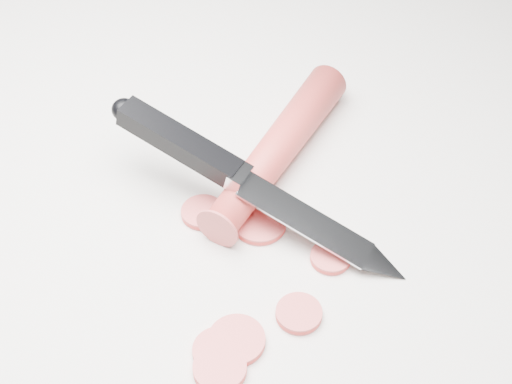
{
  "coord_description": "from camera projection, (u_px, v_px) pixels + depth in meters",
  "views": [
    {
      "loc": [
        -0.01,
        -0.36,
        0.42
      ],
      "look_at": [
        0.01,
        0.02,
        0.02
      ],
      "focal_mm": 50.0,
      "sensor_mm": 36.0,
      "label": 1
    }
  ],
  "objects": [
    {
      "name": "carrot_slice_5",
      "position": [
        203.0,
        212.0,
        0.56
      ],
      "size": [
        0.03,
        0.03,
        0.01
      ],
      "primitive_type": "cylinder",
      "color": "#C13E3E",
      "rests_on": "ground"
    },
    {
      "name": "carrot_slice_1",
      "position": [
        220.0,
        368.0,
        0.46
      ],
      "size": [
        0.04,
        0.04,
        0.01
      ],
      "primitive_type": "cylinder",
      "color": "#C13E3E",
      "rests_on": "ground"
    },
    {
      "name": "carrot_slice_6",
      "position": [
        218.0,
        351.0,
        0.47
      ],
      "size": [
        0.03,
        0.03,
        0.01
      ],
      "primitive_type": "cylinder",
      "color": "#C13E3E",
      "rests_on": "ground"
    },
    {
      "name": "carrot_slice_2",
      "position": [
        260.0,
        223.0,
        0.55
      ],
      "size": [
        0.04,
        0.04,
        0.01
      ],
      "primitive_type": "cylinder",
      "color": "#C13E3E",
      "rests_on": "ground"
    },
    {
      "name": "carrot_slice_3",
      "position": [
        331.0,
        258.0,
        0.53
      ],
      "size": [
        0.03,
        0.03,
        0.01
      ],
      "primitive_type": "cylinder",
      "color": "#C13E3E",
      "rests_on": "ground"
    },
    {
      "name": "carrot_slice_0",
      "position": [
        237.0,
        340.0,
        0.48
      ],
      "size": [
        0.04,
        0.04,
        0.01
      ],
      "primitive_type": "cylinder",
      "color": "#C13E3E",
      "rests_on": "ground"
    },
    {
      "name": "ground",
      "position": [
        250.0,
        230.0,
        0.55
      ],
      "size": [
        2.4,
        2.4,
        0.0
      ],
      "primitive_type": "plane",
      "color": "beige",
      "rests_on": "ground"
    },
    {
      "name": "carrot_slice_4",
      "position": [
        299.0,
        314.0,
        0.49
      ],
      "size": [
        0.03,
        0.03,
        0.01
      ],
      "primitive_type": "cylinder",
      "color": "#C13E3E",
      "rests_on": "ground"
    },
    {
      "name": "kitchen_knife",
      "position": [
        256.0,
        184.0,
        0.53
      ],
      "size": [
        0.23,
        0.15,
        0.07
      ],
      "primitive_type": null,
      "color": "#B5B8BC",
      "rests_on": "ground"
    },
    {
      "name": "carrot",
      "position": [
        278.0,
        148.0,
        0.59
      ],
      "size": [
        0.13,
        0.19,
        0.03
      ],
      "primitive_type": "cylinder",
      "rotation": [
        1.57,
        0.0,
        -0.53
      ],
      "color": "red",
      "rests_on": "ground"
    }
  ]
}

